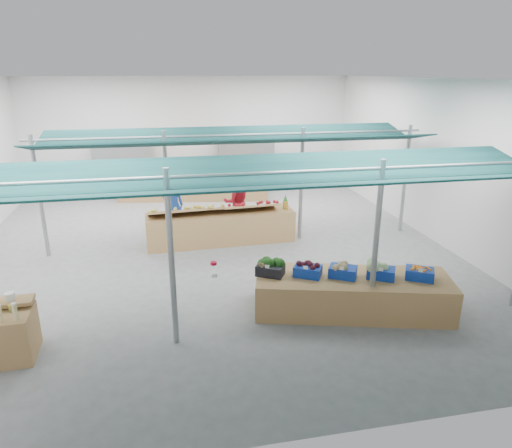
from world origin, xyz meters
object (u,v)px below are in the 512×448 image
object	(u,v)px
fruit_counter	(221,227)
veg_counter	(352,294)
vendor_left	(173,205)
vendor_right	(236,202)
crate_stack	(366,302)

from	to	relation	value
fruit_counter	veg_counter	bearing A→B (deg)	-66.74
veg_counter	fruit_counter	bearing A→B (deg)	130.30
vendor_left	veg_counter	bearing A→B (deg)	118.95
vendor_right	fruit_counter	bearing A→B (deg)	59.21
crate_stack	vendor_left	distance (m)	6.52
crate_stack	vendor_left	size ratio (longest dim) A/B	0.42
veg_counter	vendor_right	distance (m)	5.47
veg_counter	vendor_left	world-z (taller)	vendor_left
crate_stack	veg_counter	bearing A→B (deg)	112.48
veg_counter	fruit_counter	distance (m)	4.62
veg_counter	vendor_right	bearing A→B (deg)	119.58
fruit_counter	crate_stack	world-z (taller)	fruit_counter
crate_stack	vendor_right	xyz separation A→B (m)	(-1.52, 5.59, 0.45)
crate_stack	vendor_right	size ratio (longest dim) A/B	0.42
veg_counter	vendor_left	size ratio (longest dim) A/B	2.33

